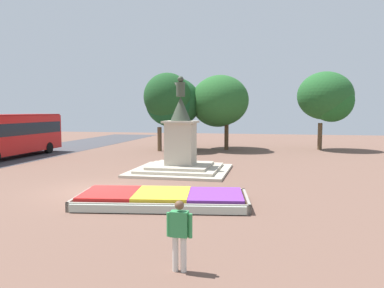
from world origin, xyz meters
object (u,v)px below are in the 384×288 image
(statue_monument, at_px, (181,151))
(city_bus, at_px, (8,133))
(flower_planter, at_px, (162,199))
(pedestrian_near_planter, at_px, (179,231))

(statue_monument, distance_m, city_bus, 14.22)
(statue_monument, bearing_deg, city_bus, 166.14)
(city_bus, bearing_deg, statue_monument, -13.86)
(flower_planter, bearing_deg, statue_monument, 98.12)
(pedestrian_near_planter, bearing_deg, flower_planter, 110.31)
(statue_monument, xyz_separation_m, city_bus, (-13.79, 3.40, 0.68))
(flower_planter, xyz_separation_m, city_bus, (-14.84, 10.81, 1.64))
(statue_monument, distance_m, pedestrian_near_planter, 13.29)
(statue_monument, xyz_separation_m, pedestrian_near_planter, (3.10, -12.92, -0.28))
(statue_monument, relative_size, city_bus, 0.52)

